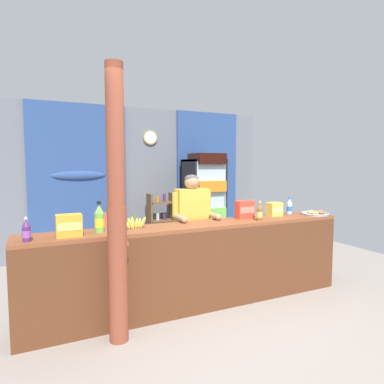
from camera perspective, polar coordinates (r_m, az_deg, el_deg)
ground_plane at (r=4.87m, az=-2.54°, el=-15.15°), size 8.00×8.00×0.00m
back_wall_curtained at (r=6.37m, az=-9.09°, el=2.31°), size 5.16×0.22×2.71m
stall_counter at (r=3.84m, az=1.67°, el=-11.40°), size 3.86×0.47×0.97m
timber_post at (r=3.11m, az=-12.87°, el=-3.34°), size 0.20×0.18×2.57m
drink_fridge at (r=6.30m, az=2.16°, el=-1.01°), size 0.68×0.71×1.86m
bottle_shelf_rack at (r=6.19m, az=-5.37°, el=-5.23°), size 0.48×0.28×1.12m
plastic_lawn_chair at (r=5.57m, az=-13.67°, el=-7.44°), size 0.62×0.62×0.86m
shopkeeper at (r=4.23m, az=0.03°, el=-4.65°), size 0.53×0.42×1.53m
soda_bottle_lime_soda at (r=3.49m, az=-15.71°, el=-4.54°), size 0.10×0.10×0.32m
soda_bottle_water at (r=4.79m, az=16.46°, el=-2.45°), size 0.07×0.07×0.24m
soda_bottle_iced_tea at (r=4.12m, az=11.59°, el=-3.46°), size 0.07×0.07×0.24m
soda_bottle_grape_soda at (r=3.32m, az=-26.68°, el=-6.07°), size 0.07×0.07×0.22m
snack_box_crackers at (r=4.26m, az=9.08°, el=-3.01°), size 0.23×0.12×0.23m
snack_box_choco_powder at (r=3.39m, az=-20.46°, el=-5.44°), size 0.24×0.16×0.21m
snack_box_instant_noodle at (r=4.54m, az=14.01°, el=-2.91°), size 0.18×0.15×0.18m
pastry_tray at (r=4.81m, az=20.47°, el=-3.45°), size 0.37×0.37×0.07m
banana_bunch at (r=3.61m, az=-9.91°, el=-5.32°), size 0.26×0.07×0.16m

